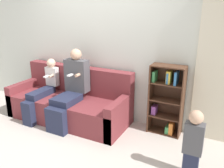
{
  "coord_description": "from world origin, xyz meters",
  "views": [
    {
      "loc": [
        2.15,
        -2.63,
        1.96
      ],
      "look_at": [
        0.51,
        0.58,
        0.77
      ],
      "focal_mm": 38.0,
      "sensor_mm": 36.0,
      "label": 1
    }
  ],
  "objects_px": {
    "adult_seated": "(71,88)",
    "couch": "(70,103)",
    "bookshelf": "(167,100)",
    "child_seated": "(42,91)",
    "toddler_standing": "(193,143)"
  },
  "relations": [
    {
      "from": "adult_seated",
      "to": "bookshelf",
      "type": "bearing_deg",
      "value": 15.59
    },
    {
      "from": "child_seated",
      "to": "bookshelf",
      "type": "distance_m",
      "value": 2.19
    },
    {
      "from": "toddler_standing",
      "to": "child_seated",
      "type": "bearing_deg",
      "value": 171.22
    },
    {
      "from": "couch",
      "to": "adult_seated",
      "type": "height_order",
      "value": "adult_seated"
    },
    {
      "from": "adult_seated",
      "to": "bookshelf",
      "type": "relative_size",
      "value": 1.15
    },
    {
      "from": "adult_seated",
      "to": "couch",
      "type": "bearing_deg",
      "value": 135.26
    },
    {
      "from": "couch",
      "to": "child_seated",
      "type": "xyz_separation_m",
      "value": [
        -0.47,
        -0.19,
        0.22
      ]
    },
    {
      "from": "couch",
      "to": "bookshelf",
      "type": "distance_m",
      "value": 1.71
    },
    {
      "from": "toddler_standing",
      "to": "bookshelf",
      "type": "bearing_deg",
      "value": 121.37
    },
    {
      "from": "child_seated",
      "to": "bookshelf",
      "type": "xyz_separation_m",
      "value": [
        2.14,
        0.49,
        0.04
      ]
    },
    {
      "from": "couch",
      "to": "bookshelf",
      "type": "relative_size",
      "value": 1.94
    },
    {
      "from": "couch",
      "to": "toddler_standing",
      "type": "distance_m",
      "value": 2.3
    },
    {
      "from": "bookshelf",
      "to": "toddler_standing",
      "type": "bearing_deg",
      "value": -58.63
    },
    {
      "from": "couch",
      "to": "adult_seated",
      "type": "xyz_separation_m",
      "value": [
        0.13,
        -0.12,
        0.34
      ]
    },
    {
      "from": "couch",
      "to": "child_seated",
      "type": "distance_m",
      "value": 0.55
    }
  ]
}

